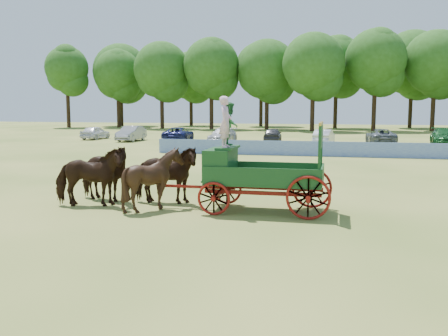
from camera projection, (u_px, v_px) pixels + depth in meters
ground at (362, 210)px, 16.97m from camera, size 160.00×160.00×0.00m
horse_lead_left at (89, 177)px, 17.38m from camera, size 2.68×1.71×2.10m
horse_lead_right at (103, 173)px, 18.44m from camera, size 2.68×1.69×2.10m
horse_wheel_left at (154, 179)px, 16.84m from camera, size 2.17×2.00×2.10m
horse_wheel_right at (165, 175)px, 17.90m from camera, size 2.57×1.34×2.10m
farm_dray at (243, 162)px, 16.65m from camera, size 6.00×2.00×3.82m
sponsor_banner at (336, 149)px, 34.53m from camera, size 26.00×0.08×1.05m
parked_cars at (309, 136)px, 46.83m from camera, size 46.14×7.12×1.54m
treeline at (336, 66)px, 73.74m from camera, size 93.93×23.41×15.23m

